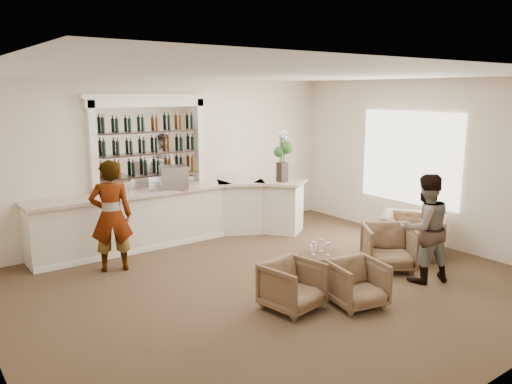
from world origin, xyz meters
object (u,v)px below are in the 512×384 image
sommelier (111,216)px  armchair_left (292,286)px  cocktail_table (320,268)px  espresso_machine (174,178)px  armchair_center (357,283)px  bar_counter (177,215)px  guest (425,228)px  flower_vase (282,153)px  armchair_right (389,247)px  armchair_far (413,234)px

sommelier → armchair_left: size_ratio=2.54×
cocktail_table → espresso_machine: (-0.89, 3.30, 1.12)m
sommelier → armchair_center: 4.24m
armchair_center → sommelier: bearing=135.7°
bar_counter → guest: (2.24, -4.27, 0.31)m
guest → armchair_center: (-1.59, -0.03, -0.55)m
armchair_center → flower_vase: (1.54, 3.60, 1.43)m
sommelier → flower_vase: bearing=-159.4°
flower_vase → armchair_center: bearing=-113.2°
bar_counter → armchair_right: bearing=-57.8°
bar_counter → armchair_right: size_ratio=6.68×
bar_counter → cocktail_table: bar_counter is taller
armchair_left → espresso_machine: size_ratio=1.46×
bar_counter → armchair_far: (3.29, -3.31, -0.20)m
cocktail_table → armchair_right: armchair_right is taller
guest → sommelier: bearing=-22.2°
bar_counter → flower_vase: 2.59m
sommelier → espresso_machine: size_ratio=3.70×
armchair_left → flower_vase: (2.36, 3.14, 1.42)m
armchair_left → armchair_far: armchair_far is taller
armchair_right → armchair_center: bearing=-118.7°
bar_counter → armchair_left: (-0.17, -3.83, -0.23)m
guest → flower_vase: 3.68m
cocktail_table → espresso_machine: size_ratio=1.29×
guest → flower_vase: size_ratio=1.61×
armchair_center → armchair_right: armchair_right is taller
bar_counter → armchair_center: size_ratio=7.78×
armchair_left → armchair_right: size_ratio=0.89×
cocktail_table → espresso_machine: 3.60m
armchair_right → armchair_left: bearing=-136.9°
cocktail_table → armchair_left: armchair_left is taller
cocktail_table → armchair_left: bearing=-154.3°
guest → espresso_machine: size_ratio=3.40×
armchair_center → espresso_machine: 4.42m
armchair_left → flower_vase: flower_vase is taller
sommelier → armchair_far: (4.94, -2.51, -0.59)m
armchair_center → espresso_machine: bearing=112.1°
armchair_far → flower_vase: 3.15m
armchair_left → armchair_right: armchair_right is taller
flower_vase → bar_counter: bearing=162.4°
armchair_left → armchair_right: 2.43m
guest → armchair_center: size_ratio=2.42×
cocktail_table → bar_counter: bearing=103.6°
cocktail_table → armchair_far: (2.48, 0.05, 0.13)m
espresso_machine → flower_vase: flower_vase is taller
armchair_right → cocktail_table: bearing=-151.5°
armchair_left → flower_vase: 4.17m
armchair_center → armchair_right: (1.59, 0.72, 0.05)m
cocktail_table → armchair_left: 1.09m
bar_counter → guest: 4.83m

